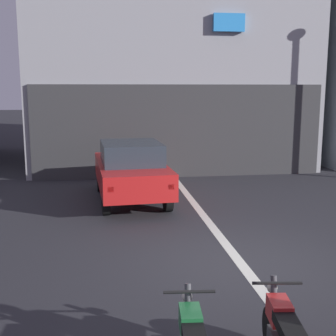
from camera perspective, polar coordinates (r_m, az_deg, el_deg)
name	(u,v)px	position (r m, az deg, el deg)	size (l,w,h in m)	color
ground_plane	(241,264)	(8.15, 9.35, -12.06)	(120.00, 120.00, 0.00)	#2B2B30
lane_centre_line	(183,189)	(13.74, 1.92, -2.70)	(0.20, 18.00, 0.01)	silver
car_red_crossing_near	(131,169)	(12.18, -4.79, -0.17)	(2.01, 4.20, 1.64)	black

